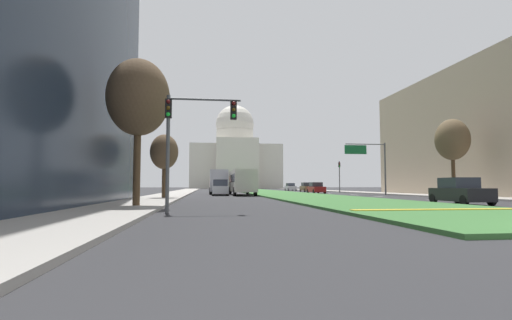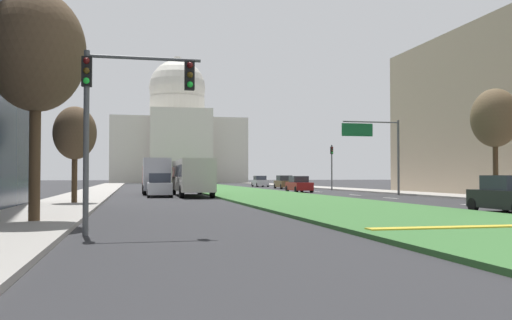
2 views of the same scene
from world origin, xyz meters
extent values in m
plane|color=#2B2B2D|center=(0.00, 65.35, 0.00)|extent=(287.53, 287.53, 0.00)
cube|color=#386B33|center=(0.00, 58.81, 0.07)|extent=(8.83, 117.63, 0.14)
cube|color=gold|center=(0.00, 7.72, 0.16)|extent=(7.95, 0.50, 0.04)
cube|color=silver|center=(8.35, 21.01, 0.00)|extent=(0.16, 2.40, 0.01)
cube|color=silver|center=(8.35, 31.33, 0.00)|extent=(0.16, 2.40, 0.01)
cube|color=silver|center=(8.35, 38.17, 0.00)|extent=(0.16, 2.40, 0.01)
cube|color=silver|center=(8.35, 47.97, 0.00)|extent=(0.16, 2.40, 0.01)
cube|color=#9E9991|center=(-14.28, 52.28, 0.07)|extent=(4.00, 117.63, 0.15)
cube|color=#9E9991|center=(14.28, 52.28, 0.07)|extent=(4.00, 117.63, 0.15)
cube|color=beige|center=(0.00, 130.70, 7.72)|extent=(31.85, 20.39, 15.44)
cube|color=beige|center=(0.00, 118.50, 8.49)|extent=(14.01, 4.00, 16.99)
cylinder|color=beige|center=(0.00, 130.70, 18.26)|extent=(13.51, 13.51, 5.64)
sphere|color=beige|center=(0.00, 130.70, 23.51)|extent=(13.92, 13.92, 13.92)
cylinder|color=beige|center=(0.00, 130.70, 29.78)|extent=(1.80, 1.80, 3.00)
cylinder|color=#515456|center=(-11.78, 9.18, 2.60)|extent=(0.16, 0.16, 5.20)
cube|color=black|center=(-11.78, 9.18, 4.60)|extent=(0.28, 0.24, 0.84)
sphere|color=#510F0F|center=(-11.78, 9.04, 4.88)|extent=(0.18, 0.18, 0.18)
sphere|color=#4C380F|center=(-11.78, 9.04, 4.60)|extent=(0.18, 0.18, 0.18)
sphere|color=#1ED838|center=(-11.78, 9.04, 4.32)|extent=(0.18, 0.18, 0.18)
cylinder|color=#515456|center=(-10.18, 9.18, 5.05)|extent=(3.20, 0.10, 0.10)
cube|color=black|center=(-8.90, 9.18, 4.60)|extent=(0.28, 0.24, 0.84)
sphere|color=#510F0F|center=(-8.90, 9.04, 4.88)|extent=(0.18, 0.18, 0.18)
sphere|color=#4C380F|center=(-8.90, 9.04, 4.60)|extent=(0.18, 0.18, 0.18)
sphere|color=#1ED838|center=(-8.90, 9.04, 4.32)|extent=(0.18, 0.18, 0.18)
cylinder|color=#515456|center=(11.78, 53.08, 2.60)|extent=(0.16, 0.16, 5.20)
cube|color=black|center=(11.78, 53.08, 4.60)|extent=(0.28, 0.24, 0.84)
sphere|color=#510F0F|center=(11.78, 52.94, 4.88)|extent=(0.18, 0.18, 0.18)
sphere|color=#4C380F|center=(11.78, 52.94, 4.60)|extent=(0.18, 0.18, 0.18)
sphere|color=#1ED838|center=(11.78, 52.94, 4.32)|extent=(0.18, 0.18, 0.18)
cylinder|color=#515456|center=(11.98, 37.11, 3.25)|extent=(0.20, 0.20, 6.50)
cylinder|color=#515456|center=(9.42, 37.11, 6.30)|extent=(5.11, 0.12, 0.12)
cube|color=#146033|center=(8.14, 37.06, 5.60)|extent=(2.80, 0.08, 1.10)
cylinder|color=#4C3823|center=(-13.77, 13.07, 2.45)|extent=(0.38, 0.38, 4.91)
ellipsoid|color=brown|center=(-13.77, 13.07, 5.95)|extent=(3.33, 3.33, 4.16)
cylinder|color=#4C3823|center=(-13.76, 25.92, 1.68)|extent=(0.32, 0.32, 3.36)
ellipsoid|color=brown|center=(-13.76, 25.92, 4.11)|extent=(2.42, 2.42, 3.03)
cylinder|color=#4C3823|center=(12.92, 25.26, 2.27)|extent=(0.34, 0.34, 4.55)
ellipsoid|color=brown|center=(12.92, 25.26, 5.52)|extent=(3.12, 3.12, 3.90)
cube|color=black|center=(5.83, 14.44, 0.63)|extent=(2.00, 4.17, 0.81)
cube|color=#282D38|center=(5.84, 14.60, 1.36)|extent=(1.71, 2.02, 0.66)
cylinder|color=black|center=(6.64, 12.81, 0.32)|extent=(0.24, 0.65, 0.64)
cylinder|color=black|center=(4.93, 12.86, 0.32)|extent=(0.24, 0.65, 0.64)
cylinder|color=black|center=(6.74, 16.02, 0.32)|extent=(0.24, 0.65, 0.64)
cylinder|color=black|center=(5.02, 16.07, 0.32)|extent=(0.24, 0.65, 0.64)
cube|color=silver|center=(-8.49, 37.12, 0.67)|extent=(1.94, 4.24, 0.91)
cube|color=#282D38|center=(-8.49, 36.96, 1.50)|extent=(1.68, 2.05, 0.74)
cylinder|color=black|center=(-9.31, 38.79, 0.32)|extent=(0.23, 0.64, 0.64)
cylinder|color=black|center=(-7.61, 38.76, 0.32)|extent=(0.23, 0.64, 0.64)
cylinder|color=black|center=(-9.37, 35.49, 0.32)|extent=(0.23, 0.64, 0.64)
cylinder|color=black|center=(-7.67, 35.45, 0.32)|extent=(0.23, 0.64, 0.64)
cube|color=maroon|center=(5.88, 46.63, 0.61)|extent=(1.76, 4.11, 0.78)
cube|color=#282D38|center=(5.88, 46.79, 1.32)|extent=(1.55, 1.97, 0.64)
cylinder|color=black|center=(6.68, 45.03, 0.32)|extent=(0.22, 0.64, 0.64)
cylinder|color=black|center=(5.09, 45.02, 0.32)|extent=(0.22, 0.64, 0.64)
cylinder|color=black|center=(6.67, 48.23, 0.32)|extent=(0.22, 0.64, 0.64)
cylinder|color=black|center=(5.08, 48.23, 0.32)|extent=(0.22, 0.64, 0.64)
cube|color=brown|center=(8.39, 61.23, 0.63)|extent=(2.02, 4.74, 0.82)
cube|color=#282D38|center=(8.40, 61.42, 1.38)|extent=(1.70, 2.30, 0.67)
cylinder|color=black|center=(9.15, 59.31, 0.32)|extent=(0.25, 0.65, 0.64)
cylinder|color=black|center=(7.48, 59.38, 0.32)|extent=(0.25, 0.65, 0.64)
cylinder|color=black|center=(9.30, 63.07, 0.32)|extent=(0.25, 0.65, 0.64)
cylinder|color=black|center=(7.64, 63.14, 0.32)|extent=(0.25, 0.65, 0.64)
cube|color=#BCBCC1|center=(8.33, 74.91, 0.62)|extent=(1.90, 4.62, 0.80)
cube|color=#282D38|center=(8.33, 75.09, 1.34)|extent=(1.63, 2.23, 0.65)
cylinder|color=black|center=(9.11, 73.05, 0.32)|extent=(0.23, 0.64, 0.64)
cylinder|color=black|center=(7.47, 73.08, 0.32)|extent=(0.23, 0.64, 0.64)
cylinder|color=black|center=(9.19, 76.74, 0.32)|extent=(0.23, 0.64, 0.64)
cylinder|color=black|center=(7.54, 76.77, 0.32)|extent=(0.23, 0.64, 0.64)
cube|color=maroon|center=(-8.52, 45.43, 1.45)|extent=(2.30, 2.00, 2.20)
cube|color=#B2B2B7|center=(-8.52, 42.23, 1.80)|extent=(2.30, 4.40, 2.80)
cylinder|color=black|center=(-9.57, 45.43, 0.45)|extent=(0.30, 0.90, 0.90)
cylinder|color=black|center=(-7.47, 45.43, 0.45)|extent=(0.30, 0.90, 0.90)
cylinder|color=black|center=(-9.57, 41.13, 0.45)|extent=(0.30, 0.90, 0.90)
cylinder|color=black|center=(-7.47, 41.13, 0.45)|extent=(0.30, 0.90, 0.90)
cube|color=beige|center=(-5.83, 38.33, 1.70)|extent=(2.50, 11.00, 2.50)
cube|color=#232833|center=(-5.83, 38.33, 2.05)|extent=(2.52, 10.12, 0.90)
cylinder|color=black|center=(-6.98, 42.63, 0.50)|extent=(0.32, 1.00, 1.00)
cylinder|color=black|center=(-4.68, 42.63, 0.50)|extent=(0.32, 1.00, 1.00)
cylinder|color=black|center=(-6.98, 34.43, 0.50)|extent=(0.32, 1.00, 1.00)
cylinder|color=black|center=(-4.68, 34.43, 0.50)|extent=(0.32, 1.00, 1.00)
camera|label=1|loc=(-10.07, -7.84, 1.22)|focal=26.76mm
camera|label=2|loc=(-10.47, -6.87, 1.67)|focal=38.68mm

